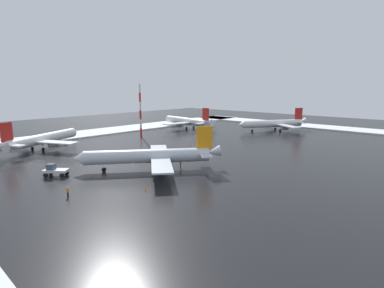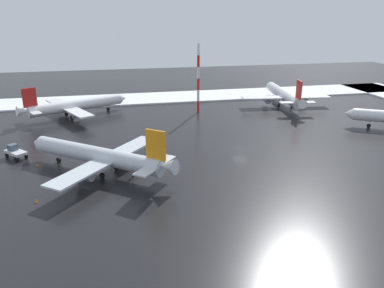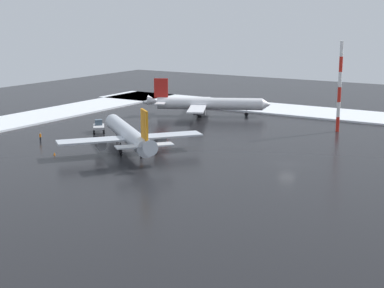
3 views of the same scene
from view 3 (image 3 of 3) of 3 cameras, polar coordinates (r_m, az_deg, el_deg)
The scene contains 12 objects.
ground_plane at distance 96.80m, azimuth 9.22°, elevation -1.89°, with size 240.00×240.00×0.00m, color black.
snow_bank_far at distance 143.33m, azimuth 16.98°, elevation 2.49°, with size 152.00×16.00×0.42m, color white.
snow_bank_right at distance 136.41m, azimuth -17.71°, elevation 1.95°, with size 14.00×116.00×0.42m, color white.
airplane_far_rear at distance 104.17m, azimuth -6.18°, elevation 0.93°, with size 25.54×23.18×9.13m.
airplane_parked_starboard at distance 140.23m, azimuth 1.43°, elevation 3.94°, with size 27.69×23.57×8.83m.
pushback_tug at distance 122.28m, azimuth -9.04°, elevation 1.74°, with size 4.67×4.92×2.50m.
ground_crew_by_nose_gear at distance 103.71m, azimuth -3.52°, elevation -0.23°, with size 0.36×0.36×1.71m.
ground_crew_beside_wing at distance 115.51m, azimuth -14.50°, elevation 0.71°, with size 0.36×0.36×1.71m.
ground_crew_near_tug at distance 98.84m, azimuth -4.98°, elevation -0.89°, with size 0.36×0.36×1.71m.
antenna_mast at distance 123.83m, azimuth 14.12°, elevation 5.38°, with size 0.70×0.70×18.49m.
traffic_cone_near_nose at distance 115.59m, azimuth -8.93°, elevation 0.61°, with size 0.36×0.36×0.55m, color orange.
traffic_cone_mid_line at distance 103.86m, azimuth -13.20°, elevation -0.92°, with size 0.36×0.36×0.55m, color orange.
Camera 3 is at (-35.52, 86.85, 23.78)m, focal length 55.00 mm.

